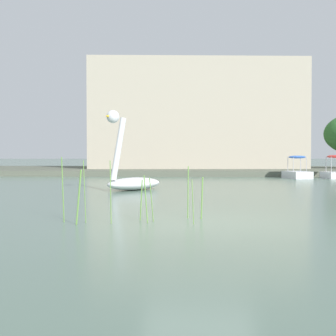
{
  "coord_description": "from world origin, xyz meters",
  "views": [
    {
      "loc": [
        -0.12,
        -9.92,
        1.48
      ],
      "look_at": [
        -1.59,
        15.28,
        0.84
      ],
      "focal_mm": 47.75,
      "sensor_mm": 36.0,
      "label": 1
    }
  ],
  "objects": [
    {
      "name": "apartment_block",
      "position": [
        -0.16,
        35.72,
        5.35
      ],
      "size": [
        20.63,
        14.71,
        9.89
      ],
      "primitive_type": "cube",
      "rotation": [
        0.0,
        0.0,
        0.08
      ],
      "color": "#B2A893",
      "rests_on": "shore_bank_far"
    },
    {
      "name": "ground_plane",
      "position": [
        0.0,
        0.0,
        0.0
      ],
      "size": [
        624.85,
        624.85,
        0.0
      ],
      "primitive_type": "plane",
      "color": "#567060"
    },
    {
      "name": "reed_clump_foreground",
      "position": [
        -1.53,
        0.09,
        0.59
      ],
      "size": [
        3.19,
        1.27,
        1.47
      ],
      "color": "#669942",
      "rests_on": "ground_plane"
    },
    {
      "name": "pedal_boat_red",
      "position": [
        9.42,
        21.02,
        0.43
      ],
      "size": [
        1.44,
        2.18,
        1.59
      ],
      "color": "white",
      "rests_on": "ground_plane"
    },
    {
      "name": "pedal_boat_blue",
      "position": [
        6.92,
        21.03,
        0.43
      ],
      "size": [
        1.71,
        2.56,
        1.55
      ],
      "color": "white",
      "rests_on": "ground_plane"
    },
    {
      "name": "swan_boat",
      "position": [
        -2.87,
        9.62,
        0.61
      ],
      "size": [
        2.86,
        3.1,
        3.44
      ],
      "color": "white",
      "rests_on": "ground_plane"
    },
    {
      "name": "shore_bank_far",
      "position": [
        0.0,
        32.15,
        0.2
      ],
      "size": [
        142.07,
        18.91,
        0.4
      ],
      "primitive_type": "cube",
      "color": "#5B6051",
      "rests_on": "ground_plane"
    }
  ]
}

